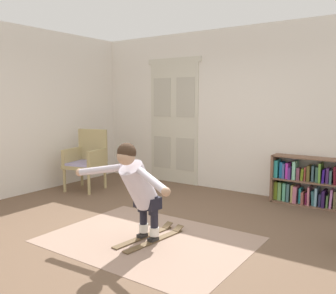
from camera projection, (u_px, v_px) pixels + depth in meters
ground_plane at (148, 233)px, 4.51m from camera, size 7.20×7.20×0.00m
back_wall at (237, 111)px, 6.44m from camera, size 6.00×0.10×2.90m
side_wall_left at (26, 111)px, 6.34m from camera, size 0.10×6.00×2.90m
double_door at (174, 121)px, 7.16m from camera, size 1.22×0.05×2.45m
rug at (149, 239)px, 4.29m from camera, size 2.32×1.73×0.01m
bookshelf at (322, 185)px, 5.55m from camera, size 1.55×0.30×0.76m
wicker_chair at (87, 158)px, 6.66m from camera, size 0.71×0.71×1.10m
skis_pair at (151, 237)px, 4.31m from camera, size 0.38×0.98×0.07m
person_skier at (137, 184)px, 4.07m from camera, size 1.47×0.71×1.11m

